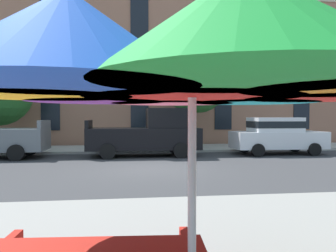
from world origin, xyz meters
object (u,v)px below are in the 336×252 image
object	(u,v)px
sedan_white	(277,135)
patio_umbrella	(192,65)
street_tree_middle	(194,86)
pickup_black	(149,134)

from	to	relation	value
sedan_white	patio_umbrella	distance (m)	14.43
sedan_white	street_tree_middle	bearing A→B (deg)	136.74
sedan_white	patio_umbrella	world-z (taller)	patio_umbrella
sedan_white	street_tree_middle	distance (m)	5.34
pickup_black	sedan_white	size ratio (longest dim) A/B	1.16
street_tree_middle	patio_umbrella	bearing A→B (deg)	-101.93
sedan_white	patio_umbrella	xyz separation A→B (m)	(-6.75, -12.70, 1.22)
sedan_white	street_tree_middle	world-z (taller)	street_tree_middle
pickup_black	sedan_white	bearing A→B (deg)	-0.00
patio_umbrella	pickup_black	bearing A→B (deg)	87.48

